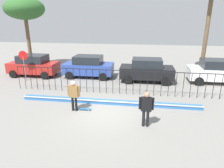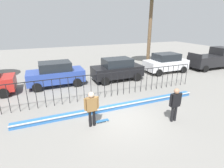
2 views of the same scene
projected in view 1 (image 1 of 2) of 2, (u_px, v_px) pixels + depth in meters
ground_plane at (105, 112)px, 11.26m from camera, size 60.00×60.00×0.00m
bowl_coping_ledge at (109, 102)px, 12.28m from camera, size 11.00×0.40×0.27m
perimeter_fence at (113, 79)px, 13.66m from camera, size 14.04×0.04×1.70m
skateboarder at (74, 93)px, 11.09m from camera, size 0.72×0.27×1.78m
skateboard at (84, 109)px, 11.48m from camera, size 0.80×0.20×0.07m
camera_operator at (146, 106)px, 9.46m from camera, size 0.72×0.27×1.78m
parked_car_red at (34, 65)px, 17.99m from camera, size 4.30×2.12×1.90m
parked_car_blue at (88, 66)px, 17.57m from camera, size 4.30×2.12×1.90m
parked_car_black at (147, 70)px, 16.35m from camera, size 4.30×2.12×1.90m
parked_car_white at (216, 71)px, 15.99m from camera, size 4.30×2.12×1.90m
stop_sign at (24, 62)px, 16.39m from camera, size 0.76×0.07×2.50m
palm_tree_short at (25, 9)px, 19.05m from camera, size 3.77×3.77×6.90m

